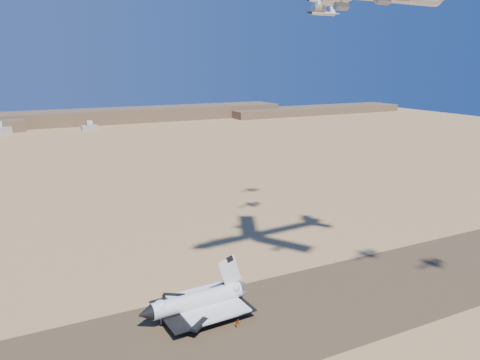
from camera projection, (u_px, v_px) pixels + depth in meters
name	position (u px, v px, depth m)	size (l,w,h in m)	color
ground	(222.00, 332.00, 141.90)	(1200.00, 1200.00, 0.00)	tan
runway	(222.00, 331.00, 141.89)	(600.00, 50.00, 0.06)	brown
ridgeline	(102.00, 118.00, 625.25)	(960.00, 90.00, 18.00)	brown
shuttle	(196.00, 302.00, 149.44)	(37.05, 23.83, 18.23)	white
crew_a	(219.00, 315.00, 149.54)	(0.60, 0.40, 1.65)	#C2510B
crew_b	(237.00, 324.00, 143.95)	(0.89, 0.51, 1.82)	#C2510B
crew_c	(238.00, 322.00, 145.32)	(1.11, 0.57, 1.89)	#C2510B
chase_jet_d	(322.00, 13.00, 184.78)	(16.53, 9.30, 4.15)	silver
chase_jet_e	(319.00, 0.00, 208.97)	(15.23, 8.26, 3.79)	silver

